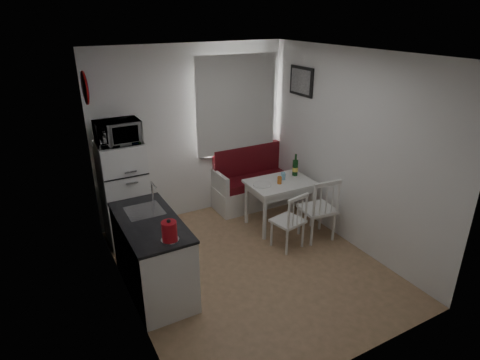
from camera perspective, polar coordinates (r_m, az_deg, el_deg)
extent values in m
cube|color=olive|center=(5.24, 1.51, -12.04)|extent=(3.00, 3.50, 0.02)
cube|color=white|center=(4.31, 1.88, 17.56)|extent=(3.00, 3.50, 0.02)
cube|color=white|center=(6.11, -6.71, 6.60)|extent=(3.00, 0.02, 2.60)
cube|color=white|center=(3.39, 16.99, -8.41)|extent=(3.00, 0.02, 2.60)
cube|color=white|center=(4.13, -16.63, -2.48)|extent=(0.02, 3.50, 2.60)
cube|color=white|center=(5.49, 15.34, 4.03)|extent=(0.02, 3.50, 2.60)
cube|color=white|center=(6.29, -0.75, 10.29)|extent=(1.22, 0.06, 1.47)
cube|color=silver|center=(6.22, -0.45, 10.62)|extent=(1.35, 0.02, 1.50)
cube|color=white|center=(4.73, -12.28, -10.62)|extent=(0.60, 1.30, 0.86)
cube|color=black|center=(4.50, -12.76, -5.78)|extent=(0.62, 1.32, 0.03)
cube|color=#99999E|center=(4.73, -13.38, -4.80)|extent=(0.40, 0.40, 0.10)
cylinder|color=silver|center=(4.85, -12.37, -1.64)|extent=(0.02, 0.02, 0.26)
cylinder|color=navy|center=(5.26, -21.10, 12.13)|extent=(0.03, 0.40, 0.40)
cube|color=black|center=(6.11, 8.69, 13.72)|extent=(0.04, 0.52, 0.42)
cube|color=white|center=(6.67, 2.18, -2.00)|extent=(1.37, 0.53, 0.38)
cube|color=maroon|center=(6.57, 2.22, 0.01)|extent=(1.31, 0.49, 0.13)
cube|color=maroon|center=(6.62, 1.36, 2.96)|extent=(1.31, 0.11, 0.49)
cube|color=white|center=(5.88, 5.74, -0.41)|extent=(0.96, 0.68, 0.04)
cube|color=white|center=(5.91, 5.71, -1.07)|extent=(0.86, 0.59, 0.11)
cylinder|color=white|center=(6.03, 5.61, -3.48)|extent=(0.06, 0.06, 0.67)
cube|color=white|center=(5.46, 6.81, -5.81)|extent=(0.45, 0.43, 0.04)
cube|color=white|center=(5.24, 7.96, -4.45)|extent=(0.37, 0.10, 0.40)
cube|color=white|center=(5.71, 10.95, -4.07)|extent=(0.48, 0.46, 0.04)
cube|color=white|center=(5.47, 12.38, -2.50)|extent=(0.42, 0.08, 0.46)
cube|color=white|center=(5.67, -16.11, -1.79)|extent=(0.57, 0.57, 1.43)
imported|color=white|center=(5.33, -17.00, 6.50)|extent=(0.55, 0.37, 0.30)
cylinder|color=#A40D16|center=(4.00, -10.01, -7.18)|extent=(0.18, 0.18, 0.24)
cylinder|color=#C66921|center=(5.79, 5.64, -0.02)|extent=(0.06, 0.06, 0.11)
cylinder|color=#7EBCD7|center=(5.93, 6.14, 0.56)|extent=(0.07, 0.07, 0.11)
cylinder|color=white|center=(5.73, 3.16, -0.65)|extent=(0.26, 0.26, 0.02)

